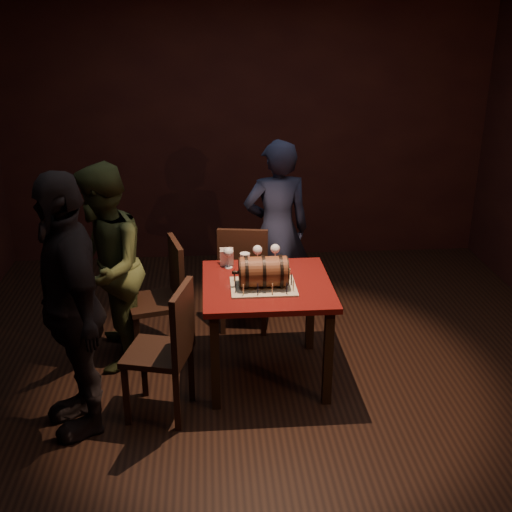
# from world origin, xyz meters

# --- Properties ---
(room_shell) EXTENTS (5.04, 5.04, 2.80)m
(room_shell) POSITION_xyz_m (0.00, 0.00, 1.40)
(room_shell) COLOR black
(room_shell) RESTS_ON ground
(pub_table) EXTENTS (0.90, 0.90, 0.75)m
(pub_table) POSITION_xyz_m (-0.02, 0.04, 0.64)
(pub_table) COLOR #480C0C
(pub_table) RESTS_ON ground
(cake_board) EXTENTS (0.45, 0.35, 0.01)m
(cake_board) POSITION_xyz_m (-0.05, -0.04, 0.76)
(cake_board) COLOR #A7A086
(cake_board) RESTS_ON pub_table
(barrel_cake) EXTENTS (0.38, 0.23, 0.23)m
(barrel_cake) POSITION_xyz_m (-0.05, -0.04, 0.87)
(barrel_cake) COLOR brown
(barrel_cake) RESTS_ON cake_board
(birthday_candles) EXTENTS (0.40, 0.30, 0.09)m
(birthday_candles) POSITION_xyz_m (-0.05, -0.04, 0.80)
(birthday_candles) COLOR #EFD28F
(birthday_candles) RESTS_ON cake_board
(wine_glass_left) EXTENTS (0.07, 0.07, 0.16)m
(wine_glass_left) POSITION_xyz_m (-0.28, 0.33, 0.87)
(wine_glass_left) COLOR silver
(wine_glass_left) RESTS_ON pub_table
(wine_glass_mid) EXTENTS (0.07, 0.07, 0.16)m
(wine_glass_mid) POSITION_xyz_m (-0.06, 0.36, 0.87)
(wine_glass_mid) COLOR silver
(wine_glass_mid) RESTS_ON pub_table
(wine_glass_right) EXTENTS (0.07, 0.07, 0.16)m
(wine_glass_right) POSITION_xyz_m (0.07, 0.37, 0.87)
(wine_glass_right) COLOR silver
(wine_glass_right) RESTS_ON pub_table
(pint_of_ale) EXTENTS (0.07, 0.07, 0.15)m
(pint_of_ale) POSITION_xyz_m (-0.16, 0.23, 0.82)
(pint_of_ale) COLOR silver
(pint_of_ale) RESTS_ON pub_table
(menu_card) EXTENTS (0.10, 0.05, 0.13)m
(menu_card) POSITION_xyz_m (-0.29, 0.37, 0.81)
(menu_card) COLOR white
(menu_card) RESTS_ON pub_table
(chair_back) EXTENTS (0.46, 0.46, 0.93)m
(chair_back) POSITION_xyz_m (-0.14, 0.77, 0.52)
(chair_back) COLOR black
(chair_back) RESTS_ON ground
(chair_left_rear) EXTENTS (0.49, 0.49, 0.93)m
(chair_left_rear) POSITION_xyz_m (-0.77, 0.43, 0.52)
(chair_left_rear) COLOR black
(chair_left_rear) RESTS_ON ground
(chair_left_front) EXTENTS (0.49, 0.49, 0.93)m
(chair_left_front) POSITION_xyz_m (-0.69, -0.38, 0.52)
(chair_left_front) COLOR black
(chair_left_front) RESTS_ON ground
(person_back) EXTENTS (0.61, 0.44, 1.56)m
(person_back) POSITION_xyz_m (0.16, 1.05, 0.78)
(person_back) COLOR #1C2038
(person_back) RESTS_ON ground
(person_left_rear) EXTENTS (0.63, 0.79, 1.55)m
(person_left_rear) POSITION_xyz_m (-1.19, 0.34, 0.77)
(person_left_rear) COLOR #363F1F
(person_left_rear) RESTS_ON ground
(person_left_front) EXTENTS (0.78, 1.08, 1.71)m
(person_left_front) POSITION_xyz_m (-1.28, -0.44, 0.85)
(person_left_front) COLOR black
(person_left_front) RESTS_ON ground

